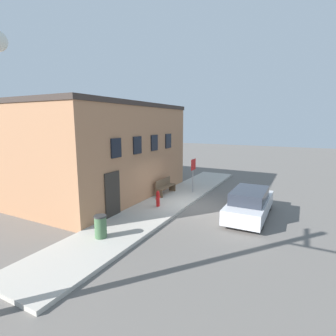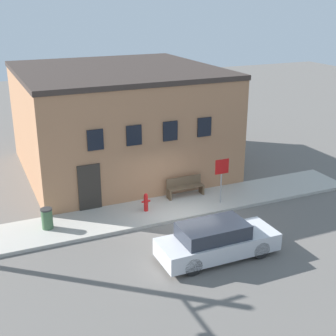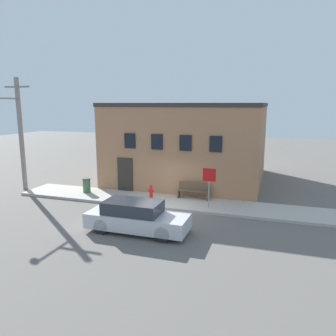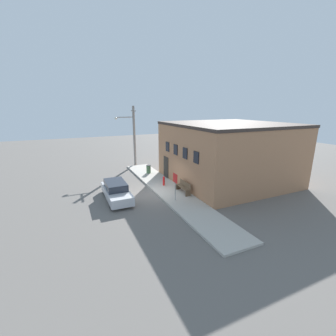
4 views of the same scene
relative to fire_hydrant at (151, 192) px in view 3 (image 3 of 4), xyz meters
The scene contains 9 objects.
ground_plane 1.81m from the fire_hydrant, 49.39° to the right, with size 80.00×80.00×0.00m, color #66605B.
sidewalk 1.22m from the fire_hydrant, ahead, with size 18.17×2.51×0.14m.
brick_building 6.61m from the fire_hydrant, 82.49° to the left, with size 10.01×10.06×5.51m.
fire_hydrant is the anchor object (origin of this frame).
stop_sign 3.62m from the fire_hydrant, ahead, with size 0.68×0.06×2.08m.
bench 2.41m from the fire_hydrant, 19.33° to the left, with size 1.77×0.44×0.92m.
trash_bin 4.23m from the fire_hydrant, behind, with size 0.47×0.47×0.86m.
utility_pole 9.30m from the fire_hydrant, behind, with size 1.80×2.37×7.04m.
parked_car 4.53m from the fire_hydrant, 76.99° to the right, with size 4.44×1.63×1.36m.
Camera 3 is at (5.38, -15.46, 5.48)m, focal length 35.00 mm.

